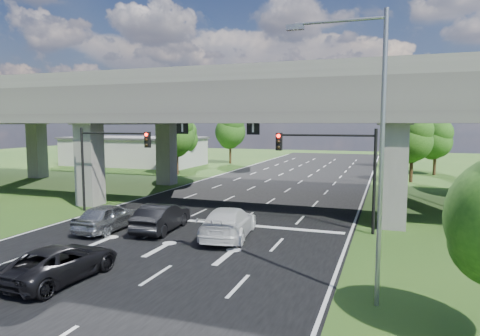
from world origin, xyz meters
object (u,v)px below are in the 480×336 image
Objects in this scene: streetlight_beyond at (385,127)px; car_trailing at (61,263)px; streetlight_near at (370,136)px; car_dark at (162,217)px; signal_left at (107,154)px; streetlight_far at (384,128)px; car_silver at (108,217)px; car_white at (229,223)px; signal_right at (336,160)px.

car_trailing is (-11.63, -47.72, -5.11)m from streetlight_beyond.
streetlight_near is 2.04× the size of car_dark.
signal_left is 7.77m from car_dark.
streetlight_beyond is (17.92, 36.06, 1.66)m from signal_left.
streetlight_far is at bearing 90.00° from streetlight_near.
car_dark is (-11.78, -39.44, -5.01)m from streetlight_beyond.
streetlight_beyond is 2.04× the size of car_dark.
car_silver is 7.25m from car_white.
signal_left is at bearing -25.89° from car_white.
car_dark is (2.98, 0.98, -0.00)m from car_silver.
streetlight_near is at bearing -90.00° from streetlight_far.
streetlight_beyond is at bearing 63.57° from signal_left.
streetlight_far is at bearing 83.53° from signal_right.
car_silver reaches higher than car_trailing.
signal_left is 11.40m from car_white.
signal_left is 26.95m from streetlight_far.
car_white reaches higher than car_silver.
car_silver is (3.16, -4.36, -3.35)m from signal_left.
car_dark is (6.14, -3.38, -3.35)m from signal_left.
streetlight_far is at bearing -90.00° from streetlight_beyond.
signal_left is 0.60× the size of streetlight_far.
car_white is (7.19, 0.92, 0.02)m from car_silver.
car_white is at bearing 139.33° from streetlight_near.
signal_right is 15.35m from car_trailing.
signal_right is 0.60× the size of streetlight_beyond.
signal_right is at bearing -160.49° from car_silver.
signal_left is at bearing -33.87° from car_dark.
car_white is at bearing -172.39° from car_silver.
signal_right is 0.60× the size of streetlight_far.
signal_right is 36.17m from streetlight_beyond.
car_silver is at bearing -0.20° from car_white.
streetlight_far is 26.71m from car_dark.
car_dark is at bearing -161.62° from car_silver.
car_trailing is (-11.63, -31.72, -5.11)m from streetlight_far.
signal_right is 7.14m from car_white.
car_white is at bearing -100.86° from streetlight_beyond.
streetlight_far is at bearing -120.89° from car_silver.
streetlight_near reaches higher than car_silver.
car_trailing is at bearing 86.00° from car_dark.
car_dark is (-11.78, -23.44, -5.01)m from streetlight_far.
signal_left is at bearing 180.00° from signal_right.
streetlight_beyond is 41.47m from car_dark.
signal_left is 6.34m from car_silver.
signal_right is 10.33m from streetlight_near.
streetlight_beyond is 43.32m from car_silver.
streetlight_near is 16.56m from car_silver.
streetlight_beyond reaches higher than signal_left.
streetlight_far is 34.17m from car_trailing.
car_trailing is at bearing 113.49° from car_silver.
streetlight_beyond is (2.27, 36.06, 1.66)m from signal_right.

